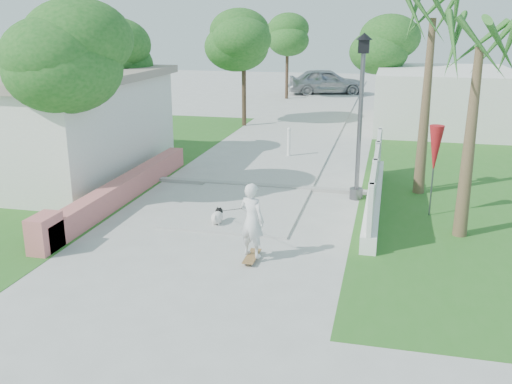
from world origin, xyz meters
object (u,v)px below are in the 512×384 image
(street_lamp, at_px, (360,111))
(skateboarder, at_px, (233,212))
(bollard, at_px, (289,141))
(patio_umbrella, at_px, (435,150))
(parked_car, at_px, (326,81))
(dog, at_px, (217,217))

(street_lamp, relative_size, skateboarder, 1.84)
(street_lamp, height_order, skateboarder, street_lamp)
(bollard, height_order, skateboarder, skateboarder)
(bollard, height_order, patio_umbrella, patio_umbrella)
(patio_umbrella, distance_m, parked_car, 24.89)
(street_lamp, bearing_deg, dog, -136.50)
(dog, bearing_deg, street_lamp, 40.48)
(bollard, bearing_deg, parked_car, 92.52)
(patio_umbrella, height_order, parked_car, patio_umbrella)
(patio_umbrella, distance_m, dog, 5.56)
(bollard, distance_m, skateboarder, 8.41)
(street_lamp, bearing_deg, patio_umbrella, -27.76)
(street_lamp, distance_m, skateboarder, 4.91)
(skateboarder, bearing_deg, street_lamp, -100.22)
(dog, relative_size, parked_car, 0.12)
(patio_umbrella, distance_m, skateboarder, 5.31)
(street_lamp, distance_m, dog, 4.81)
(skateboarder, bearing_deg, bollard, -66.47)
(skateboarder, bearing_deg, patio_umbrella, -124.43)
(dog, bearing_deg, skateboarder, -58.53)
(street_lamp, relative_size, dog, 7.22)
(street_lamp, xyz_separation_m, skateboarder, (-2.44, -3.91, -1.70))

